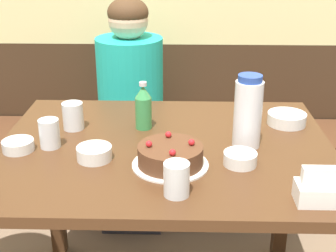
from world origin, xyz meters
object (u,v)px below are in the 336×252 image
bowl_side_dish (287,119)px  water_pitcher (248,112)px  bowl_sauce_shallow (94,153)px  bowl_rice_small (18,145)px  glass_shot_small (49,133)px  person_teal_shirt (132,123)px  napkin_holder (317,190)px  soju_bottle (143,107)px  glass_tumbler_short (177,179)px  bowl_soup_white (240,159)px  glass_water_tall (73,116)px  bench_seat (170,168)px  birthday_cake (170,156)px

bowl_side_dish → water_pitcher: bearing=-132.4°
water_pitcher → bowl_sauce_shallow: water_pitcher is taller
bowl_rice_small → glass_shot_small: (0.10, 0.03, 0.03)m
glass_shot_small → person_teal_shirt: (0.19, 0.73, -0.26)m
napkin_holder → bowl_side_dish: 0.55m
soju_bottle → glass_tumbler_short: size_ratio=1.83×
bowl_rice_small → bowl_sauce_shallow: size_ratio=0.93×
bowl_sauce_shallow → glass_shot_small: size_ratio=1.14×
glass_tumbler_short → napkin_holder: bearing=-4.3°
bowl_side_dish → bowl_soup_white: bearing=-122.4°
water_pitcher → soju_bottle: 0.39m
bowl_soup_white → person_teal_shirt: (-0.43, 0.84, -0.23)m
soju_bottle → glass_shot_small: size_ratio=1.81×
glass_water_tall → person_teal_shirt: (0.15, 0.57, -0.26)m
glass_shot_small → soju_bottle: bearing=29.6°
bowl_soup_white → bowl_sauce_shallow: size_ratio=0.93×
water_pitcher → person_teal_shirt: bearing=123.7°
napkin_holder → bowl_sauce_shallow: size_ratio=0.98×
bench_seat → bowl_side_dish: 0.95m
glass_shot_small → person_teal_shirt: 0.80m
bowl_soup_white → bowl_rice_small: bearing=173.7°
bowl_sauce_shallow → glass_tumbler_short: bearing=-38.4°
birthday_cake → water_pitcher: 0.31m
soju_bottle → napkin_holder: 0.71m
soju_bottle → bowl_rice_small: bearing=-153.2°
water_pitcher → glass_water_tall: bearing=168.1°
bench_seat → birthday_cake: 1.13m
bench_seat → person_teal_shirt: (-0.19, -0.13, 0.32)m
bench_seat → water_pitcher: size_ratio=9.30×
bench_seat → bowl_soup_white: size_ratio=22.12×
bowl_soup_white → glass_water_tall: glass_water_tall is taller
napkin_holder → bowl_soup_white: size_ratio=1.06×
soju_bottle → bench_seat: bearing=83.0°
glass_tumbler_short → glass_shot_small: 0.52m
bench_seat → bowl_sauce_shallow: (-0.22, -0.94, 0.55)m
bench_seat → glass_water_tall: glass_water_tall is taller
glass_water_tall → birthday_cake: bearing=-38.1°
bowl_soup_white → bowl_rice_small: size_ratio=1.00×
glass_water_tall → bench_seat: bearing=63.9°
glass_tumbler_short → person_teal_shirt: person_teal_shirt is taller
birthday_cake → bowl_side_dish: bearing=39.0°
birthday_cake → bowl_sauce_shallow: (-0.24, 0.04, -0.01)m
soju_bottle → napkin_holder: bearing=-44.8°
bowl_rice_small → person_teal_shirt: size_ratio=0.09×
bowl_sauce_shallow → glass_water_tall: (-0.12, 0.25, 0.03)m
bowl_rice_small → glass_shot_small: bearing=17.4°
glass_shot_small → bowl_sauce_shallow: bearing=-28.2°
napkin_holder → bowl_side_dish: size_ratio=0.77×
napkin_holder → glass_shot_small: napkin_holder is taller
bench_seat → glass_shot_small: 1.10m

